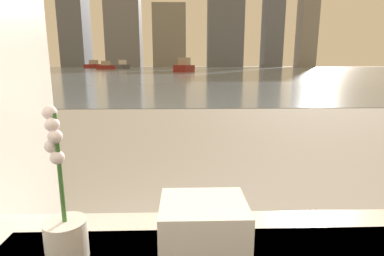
# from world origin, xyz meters

# --- Properties ---
(potted_orchid) EXTENTS (0.12, 0.12, 0.44)m
(potted_orchid) POSITION_xyz_m (-0.44, 0.81, 0.59)
(potted_orchid) COLOR silver
(potted_orchid) RESTS_ON bathtub
(towel_stack) EXTENTS (0.24, 0.20, 0.16)m
(towel_stack) POSITION_xyz_m (-0.05, 0.82, 0.57)
(towel_stack) COLOR white
(towel_stack) RESTS_ON bathtub
(harbor_water) EXTENTS (180.00, 110.00, 0.01)m
(harbor_water) POSITION_xyz_m (0.00, 62.00, 0.01)
(harbor_water) COLOR slate
(harbor_water) RESTS_ON ground_plane
(harbor_boat_0) EXTENTS (3.05, 5.37, 1.91)m
(harbor_boat_0) POSITION_xyz_m (0.09, 42.60, 0.68)
(harbor_boat_0) COLOR maroon
(harbor_boat_0) RESTS_ON harbor_water
(harbor_boat_1) EXTENTS (3.06, 4.80, 1.70)m
(harbor_boat_1) POSITION_xyz_m (-16.07, 63.73, 0.61)
(harbor_boat_1) COLOR maroon
(harbor_boat_1) RESTS_ON harbor_water
(harbor_boat_2) EXTENTS (4.16, 5.97, 2.13)m
(harbor_boat_2) POSITION_xyz_m (-24.30, 83.47, 0.76)
(harbor_boat_2) COLOR maroon
(harbor_boat_2) RESTS_ON harbor_water
(harbor_boat_4) EXTENTS (1.83, 4.92, 1.83)m
(harbor_boat_4) POSITION_xyz_m (-23.74, 40.68, 0.65)
(harbor_boat_4) COLOR navy
(harbor_boat_4) RESTS_ON harbor_water
(harbor_boat_5) EXTENTS (4.09, 5.58, 2.00)m
(harbor_boat_5) POSITION_xyz_m (-14.42, 72.84, 0.72)
(harbor_boat_5) COLOR #4C4C51
(harbor_boat_5) RESTS_ON harbor_water
(skyline_tower_0) EXTENTS (8.75, 11.05, 41.91)m
(skyline_tower_0) POSITION_xyz_m (-40.29, 118.00, 20.95)
(skyline_tower_0) COLOR slate
(skyline_tower_0) RESTS_ON ground_plane
(skyline_tower_1) EXTENTS (12.80, 8.05, 27.95)m
(skyline_tower_1) POSITION_xyz_m (-22.34, 118.00, 13.97)
(skyline_tower_1) COLOR slate
(skyline_tower_1) RESTS_ON ground_plane
(skyline_tower_2) EXTENTS (12.09, 10.69, 22.49)m
(skyline_tower_2) POSITION_xyz_m (-5.09, 118.00, 11.24)
(skyline_tower_2) COLOR gray
(skyline_tower_2) RESTS_ON ground_plane
(skyline_tower_4) EXTENTS (7.07, 6.83, 29.88)m
(skyline_tower_4) POSITION_xyz_m (33.97, 118.00, 14.94)
(skyline_tower_4) COLOR slate
(skyline_tower_4) RESTS_ON ground_plane
(skyline_tower_5) EXTENTS (6.28, 6.74, 34.96)m
(skyline_tower_5) POSITION_xyz_m (47.23, 118.00, 17.48)
(skyline_tower_5) COLOR gray
(skyline_tower_5) RESTS_ON ground_plane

